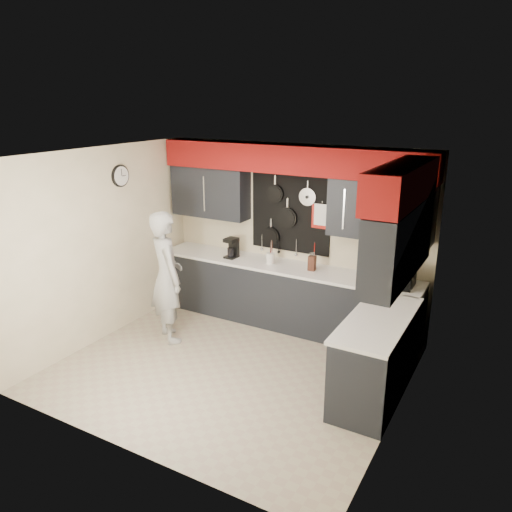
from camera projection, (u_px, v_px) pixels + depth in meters
The scene contains 10 objects.
ground at pixel (231, 368), 6.17m from camera, with size 4.00×4.00×0.00m, color tan.
back_wall_assembly at pixel (291, 187), 6.88m from camera, with size 4.00×0.36×2.60m.
right_wall_assembly at pixel (401, 230), 4.93m from camera, with size 0.36×3.50×2.60m.
left_wall_assembly at pixel (104, 242), 6.70m from camera, with size 0.05×3.50×2.60m.
base_cabinets at pixel (306, 310), 6.74m from camera, with size 3.95×2.20×0.92m.
microwave at pixel (393, 275), 6.28m from camera, with size 0.51×0.35×0.28m, color black.
knife_block at pixel (312, 263), 6.85m from camera, with size 0.09×0.09×0.21m, color #3A1C12.
utensil_crock at pixel (270, 258), 7.14m from camera, with size 0.12×0.12×0.15m, color white.
coffee_maker at pixel (232, 247), 7.39m from camera, with size 0.17×0.21×0.30m.
person at pixel (167, 277), 6.67m from camera, with size 0.66×0.43×1.80m, color #9FA09D.
Camera 1 is at (2.93, -4.60, 3.20)m, focal length 35.00 mm.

